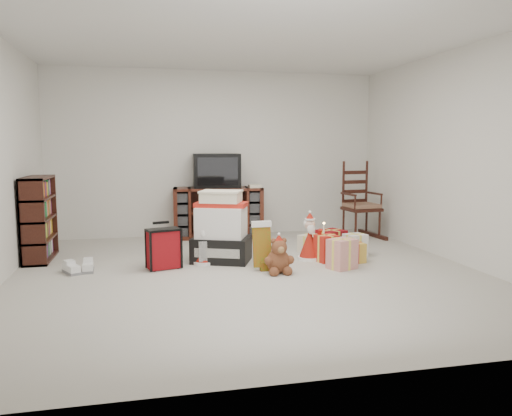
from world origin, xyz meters
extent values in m
cube|color=#ACA89D|center=(0.00, 0.00, -0.01)|extent=(5.00, 5.00, 0.01)
cube|color=silver|center=(0.00, 0.00, 2.50)|extent=(5.00, 5.00, 0.01)
cube|color=silver|center=(0.00, 2.50, 1.25)|extent=(5.00, 0.01, 2.50)
cube|color=silver|center=(0.00, -2.50, 1.25)|extent=(5.00, 0.01, 2.50)
cube|color=silver|center=(2.50, 0.00, 1.25)|extent=(0.01, 5.00, 2.50)
cube|color=#4D2116|center=(-0.01, 2.23, 0.38)|extent=(1.35, 0.58, 0.75)
cube|color=silver|center=(-0.01, 2.21, 0.45)|extent=(0.42, 0.32, 0.08)
cube|color=#38160F|center=(-2.33, 1.22, 0.50)|extent=(0.27, 0.82, 1.01)
cube|color=#38160F|center=(2.09, 1.76, 0.43)|extent=(0.52, 0.51, 0.05)
cube|color=#8A614B|center=(2.09, 1.76, 0.48)|extent=(0.48, 0.47, 0.05)
cube|color=#38160F|center=(2.09, 1.97, 0.82)|extent=(0.41, 0.10, 0.73)
cube|color=#38160F|center=(2.09, 1.76, 0.03)|extent=(0.56, 0.83, 0.05)
cube|color=black|center=(-0.21, 0.65, 0.15)|extent=(0.79, 0.69, 0.30)
cube|color=white|center=(-0.21, 0.65, 0.48)|extent=(0.67, 0.60, 0.36)
cube|color=red|center=(-0.21, 0.65, 0.68)|extent=(0.67, 0.52, 0.05)
cube|color=beige|center=(-0.21, 0.65, 0.77)|extent=(0.54, 0.48, 0.12)
cube|color=maroon|center=(-0.89, 0.42, 0.23)|extent=(0.39, 0.27, 0.46)
cube|color=black|center=(-0.89, 0.51, 0.52)|extent=(0.18, 0.08, 0.03)
ellipsoid|color=brown|center=(0.31, -0.03, 0.13)|extent=(0.26, 0.22, 0.27)
sphere|color=brown|center=(0.31, -0.06, 0.29)|extent=(0.17, 0.17, 0.17)
cone|color=maroon|center=(0.85, 0.51, 0.19)|extent=(0.27, 0.27, 0.39)
sphere|color=beige|center=(0.85, 0.51, 0.43)|extent=(0.13, 0.13, 0.13)
cone|color=maroon|center=(0.85, 0.51, 0.53)|extent=(0.12, 0.12, 0.10)
cylinder|color=silver|center=(0.99, 0.40, 0.39)|extent=(0.02, 0.02, 0.12)
cone|color=maroon|center=(-0.43, 0.57, 0.18)|extent=(0.26, 0.26, 0.37)
sphere|color=beige|center=(-0.43, 0.57, 0.41)|extent=(0.12, 0.12, 0.12)
cone|color=maroon|center=(-0.43, 0.57, 0.51)|extent=(0.11, 0.11, 0.09)
cylinder|color=silver|center=(-0.29, 0.47, 0.37)|extent=(0.02, 0.02, 0.11)
cube|color=white|center=(-1.88, 0.46, 0.05)|extent=(0.23, 0.29, 0.10)
cube|color=white|center=(-1.71, 0.46, 0.05)|extent=(0.13, 0.28, 0.10)
cube|color=red|center=(0.99, 0.43, 0.14)|extent=(0.27, 0.27, 0.27)
cube|color=#18632D|center=(1.20, 0.69, 0.14)|extent=(0.27, 0.27, 0.27)
cube|color=gold|center=(1.26, 0.27, 0.14)|extent=(0.27, 0.27, 0.27)
cube|color=silver|center=(0.94, 0.06, 0.14)|extent=(0.27, 0.27, 0.27)
cube|color=white|center=(1.47, 0.48, 0.14)|extent=(0.27, 0.27, 0.27)
cube|color=maroon|center=(1.41, 0.90, 0.14)|extent=(0.27, 0.27, 0.27)
cube|color=beige|center=(1.15, 0.95, 0.14)|extent=(0.27, 0.27, 0.27)
cube|color=black|center=(-0.03, 2.26, 1.01)|extent=(0.72, 0.53, 0.50)
cube|color=black|center=(-0.03, 2.02, 1.01)|extent=(0.58, 0.06, 0.40)
camera|label=1|loc=(-1.07, -5.14, 1.37)|focal=35.00mm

